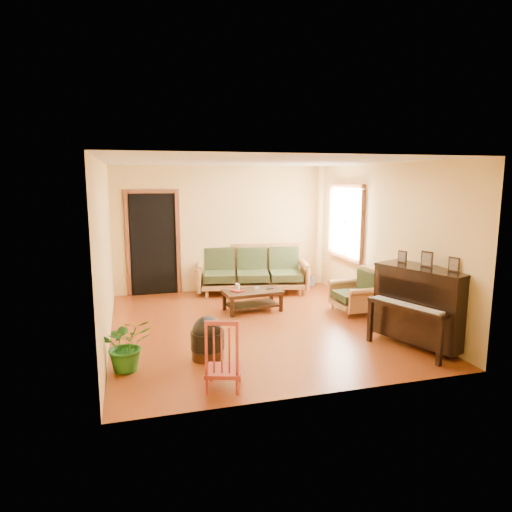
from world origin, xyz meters
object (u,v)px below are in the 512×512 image
object	(u,v)px
potted_plant	(127,344)
coffee_table	(252,301)
armchair	(354,291)
footstool	(208,343)
sofa	(253,270)
red_chair	(223,353)
ceramic_crock	(311,281)
piano	(422,307)

from	to	relation	value
potted_plant	coffee_table	bearing A→B (deg)	43.50
potted_plant	armchair	bearing A→B (deg)	20.90
armchair	potted_plant	world-z (taller)	armchair
footstool	potted_plant	distance (m)	1.03
sofa	red_chair	distance (m)	4.35
ceramic_crock	red_chair	bearing A→B (deg)	-123.38
coffee_table	footstool	bearing A→B (deg)	-120.43
potted_plant	sofa	bearing A→B (deg)	52.85
piano	red_chair	bearing A→B (deg)	169.04
footstool	ceramic_crock	size ratio (longest dim) A/B	1.91
red_chair	footstool	bearing A→B (deg)	109.32
red_chair	potted_plant	distance (m)	1.32
potted_plant	piano	bearing A→B (deg)	-3.70
sofa	armchair	size ratio (longest dim) A/B	2.87
armchair	potted_plant	distance (m)	4.13
armchair	piano	size ratio (longest dim) A/B	0.61
red_chair	ceramic_crock	world-z (taller)	red_chair
red_chair	potted_plant	world-z (taller)	red_chair
sofa	ceramic_crock	size ratio (longest dim) A/B	9.65
sofa	coffee_table	world-z (taller)	sofa
armchair	ceramic_crock	bearing A→B (deg)	87.01
sofa	footstool	distance (m)	3.54
footstool	ceramic_crock	bearing A→B (deg)	49.97
armchair	footstool	xyz separation A→B (m)	(-2.84, -1.37, -0.18)
sofa	piano	world-z (taller)	piano
sofa	potted_plant	xyz separation A→B (m)	(-2.51, -3.31, -0.15)
footstool	coffee_table	bearing A→B (deg)	59.57
coffee_table	footstool	xyz separation A→B (m)	(-1.14, -1.94, 0.03)
red_chair	potted_plant	size ratio (longest dim) A/B	1.25
coffee_table	red_chair	world-z (taller)	red_chair
footstool	ceramic_crock	distance (m)	4.47
sofa	red_chair	world-z (taller)	sofa
sofa	armchair	distance (m)	2.28
footstool	ceramic_crock	xyz separation A→B (m)	(2.87, 3.42, -0.10)
red_chair	piano	bearing A→B (deg)	27.75
coffee_table	footstool	distance (m)	2.25
sofa	footstool	bearing A→B (deg)	-103.42
coffee_table	footstool	world-z (taller)	footstool
potted_plant	ceramic_crock	bearing A→B (deg)	42.18
coffee_table	potted_plant	xyz separation A→B (m)	(-2.16, -2.05, 0.15)
piano	ceramic_crock	bearing A→B (deg)	70.37
piano	ceramic_crock	distance (m)	3.81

